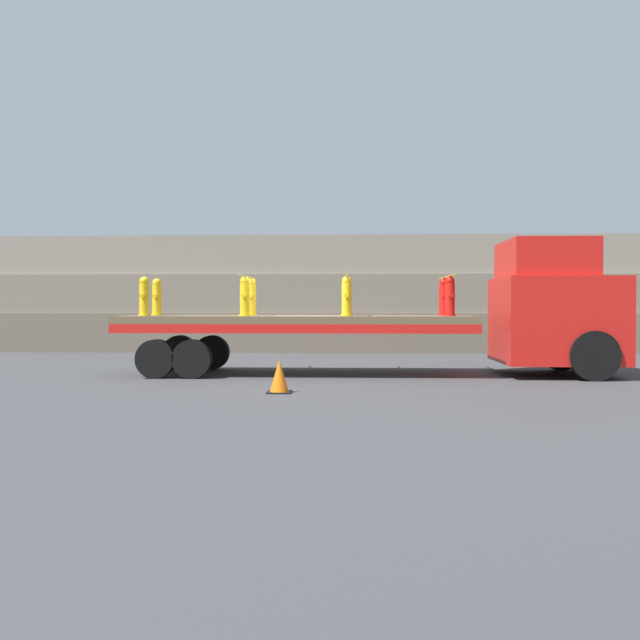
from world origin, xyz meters
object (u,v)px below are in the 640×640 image
at_px(truck_cab, 559,308).
at_px(fire_hydrant_yellow_far_1, 251,297).
at_px(flatbed_trailer, 275,327).
at_px(fire_hydrant_red_far_3, 444,297).
at_px(fire_hydrant_yellow_far_0, 157,297).
at_px(fire_hydrant_red_near_3, 450,297).
at_px(fire_hydrant_yellow_near_2, 347,297).
at_px(fire_hydrant_yellow_near_1, 245,297).
at_px(fire_hydrant_yellow_near_0, 144,297).
at_px(fire_hydrant_yellow_far_2, 347,297).
at_px(traffic_cone, 279,377).

bearing_deg(truck_cab, fire_hydrant_yellow_far_1, 175.78).
bearing_deg(flatbed_trailer, fire_hydrant_red_far_3, 7.57).
distance_m(fire_hydrant_yellow_far_0, fire_hydrant_red_near_3, 7.02).
relative_size(truck_cab, fire_hydrant_yellow_near_2, 3.45).
distance_m(truck_cab, fire_hydrant_red_near_3, 2.63).
height_order(truck_cab, fire_hydrant_yellow_far_0, truck_cab).
xyz_separation_m(fire_hydrant_yellow_far_1, fire_hydrant_yellow_near_2, (2.31, -1.06, 0.00)).
distance_m(fire_hydrant_yellow_near_1, fire_hydrant_red_far_3, 4.75).
distance_m(fire_hydrant_yellow_near_0, fire_hydrant_yellow_far_2, 4.75).
height_order(fire_hydrant_yellow_far_1, fire_hydrant_yellow_near_2, same).
bearing_deg(fire_hydrant_yellow_far_1, fire_hydrant_yellow_near_0, -155.38).
height_order(truck_cab, fire_hydrant_yellow_far_2, truck_cab).
bearing_deg(fire_hydrant_yellow_near_1, fire_hydrant_yellow_far_0, 155.38).
height_order(fire_hydrant_yellow_far_0, traffic_cone, fire_hydrant_yellow_far_0).
bearing_deg(fire_hydrant_yellow_near_0, truck_cab, 3.19).
xyz_separation_m(fire_hydrant_yellow_near_0, fire_hydrant_yellow_far_2, (4.63, 1.06, 0.00)).
distance_m(fire_hydrant_yellow_far_1, fire_hydrant_yellow_near_2, 2.55).
xyz_separation_m(fire_hydrant_yellow_far_1, fire_hydrant_red_far_3, (4.63, 0.00, 0.00)).
bearing_deg(fire_hydrant_yellow_near_2, fire_hydrant_yellow_far_1, 155.38).
distance_m(truck_cab, fire_hydrant_yellow_near_1, 7.21).
distance_m(fire_hydrant_yellow_near_0, traffic_cone, 4.83).
height_order(flatbed_trailer, traffic_cone, flatbed_trailer).
relative_size(fire_hydrant_yellow_near_2, fire_hydrant_yellow_far_2, 1.00).
height_order(fire_hydrant_yellow_near_0, traffic_cone, fire_hydrant_yellow_near_0).
relative_size(fire_hydrant_yellow_near_2, traffic_cone, 1.45).
relative_size(fire_hydrant_red_near_3, fire_hydrant_red_far_3, 1.00).
relative_size(fire_hydrant_red_far_3, traffic_cone, 1.45).
distance_m(fire_hydrant_red_near_3, traffic_cone, 4.92).
xyz_separation_m(fire_hydrant_yellow_far_0, fire_hydrant_yellow_far_2, (4.63, 0.00, 0.00)).
relative_size(fire_hydrant_yellow_far_0, fire_hydrant_yellow_far_1, 1.00).
bearing_deg(fire_hydrant_yellow_far_0, fire_hydrant_yellow_far_1, 0.00).
bearing_deg(fire_hydrant_yellow_far_0, fire_hydrant_red_far_3, 0.00).
height_order(fire_hydrant_yellow_near_2, traffic_cone, fire_hydrant_yellow_near_2).
bearing_deg(traffic_cone, fire_hydrant_yellow_far_1, 104.86).
bearing_deg(fire_hydrant_yellow_far_2, fire_hydrant_yellow_near_0, -167.09).
bearing_deg(fire_hydrant_yellow_near_2, fire_hydrant_yellow_near_1, 180.00).
height_order(truck_cab, flatbed_trailer, truck_cab).
bearing_deg(fire_hydrant_red_far_3, fire_hydrant_yellow_far_0, 180.00).
height_order(fire_hydrant_yellow_near_0, fire_hydrant_yellow_near_1, same).
bearing_deg(fire_hydrant_yellow_far_1, fire_hydrant_yellow_far_2, 0.00).
relative_size(fire_hydrant_yellow_near_0, fire_hydrant_yellow_far_1, 1.00).
bearing_deg(fire_hydrant_red_far_3, fire_hydrant_yellow_near_0, -171.31).
relative_size(truck_cab, flatbed_trailer, 0.38).
xyz_separation_m(fire_hydrant_yellow_near_1, fire_hydrant_yellow_near_2, (2.31, 0.00, 0.00)).
distance_m(truck_cab, traffic_cone, 7.19).
distance_m(fire_hydrant_yellow_far_1, fire_hydrant_red_near_3, 4.75).
distance_m(fire_hydrant_yellow_near_2, fire_hydrant_yellow_far_2, 1.06).
distance_m(fire_hydrant_yellow_near_2, fire_hydrant_red_near_3, 2.31).
bearing_deg(truck_cab, fire_hydrant_yellow_far_0, 176.81).
distance_m(flatbed_trailer, fire_hydrant_red_near_3, 4.09).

